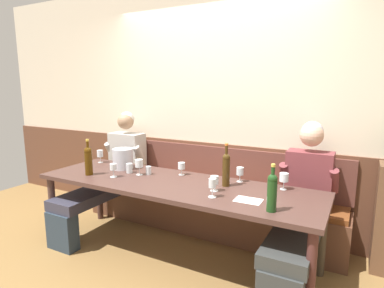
{
  "coord_description": "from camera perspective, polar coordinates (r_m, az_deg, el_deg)",
  "views": [
    {
      "loc": [
        1.5,
        -2.26,
        1.63
      ],
      "look_at": [
        0.04,
        0.46,
        1.06
      ],
      "focal_mm": 30.02,
      "sensor_mm": 36.0,
      "label": 1
    }
  ],
  "objects": [
    {
      "name": "ground_plane",
      "position": [
        3.17,
        -4.9,
        -20.76
      ],
      "size": [
        6.8,
        6.8,
        0.02
      ],
      "primitive_type": "cube",
      "color": "brown",
      "rests_on": "ground"
    },
    {
      "name": "room_wall_back",
      "position": [
        3.67,
        4.13,
        6.87
      ],
      "size": [
        6.8,
        0.08,
        2.8
      ],
      "primitive_type": "cube",
      "color": "beige",
      "rests_on": "ground"
    },
    {
      "name": "wood_wainscot_panel",
      "position": [
        3.79,
        3.6,
        -7.09
      ],
      "size": [
        6.8,
        0.03,
        0.97
      ],
      "primitive_type": "cube",
      "color": "brown",
      "rests_on": "ground"
    },
    {
      "name": "wall_bench",
      "position": [
        3.68,
        2.18,
        -11.02
      ],
      "size": [
        2.99,
        0.42,
        0.94
      ],
      "color": "brown",
      "rests_on": "ground"
    },
    {
      "name": "dining_table",
      "position": [
        3.01,
        -3.26,
        -8.13
      ],
      "size": [
        2.69,
        0.81,
        0.74
      ],
      "color": "#462E28",
      "rests_on": "ground"
    },
    {
      "name": "person_center_left_seat",
      "position": [
        3.89,
        -14.34,
        -4.74
      ],
      "size": [
        0.53,
        1.22,
        1.31
      ],
      "color": "#273442",
      "rests_on": "ground"
    },
    {
      "name": "person_left_seat",
      "position": [
        2.94,
        18.95,
        -9.85
      ],
      "size": [
        0.52,
        1.22,
        1.3
      ],
      "color": "#313536",
      "rests_on": "ground"
    },
    {
      "name": "ice_bucket",
      "position": [
        3.52,
        -12.18,
        -2.57
      ],
      "size": [
        0.21,
        0.21,
        0.22
      ],
      "primitive_type": "cylinder",
      "color": "#B7B9C3",
      "rests_on": "dining_table"
    },
    {
      "name": "wine_bottle_green_tall",
      "position": [
        2.86,
        6.09,
        -4.3
      ],
      "size": [
        0.07,
        0.07,
        0.39
      ],
      "color": "#402C0F",
      "rests_on": "dining_table"
    },
    {
      "name": "wine_bottle_amber_mid",
      "position": [
        2.36,
        14.04,
        -8.11
      ],
      "size": [
        0.07,
        0.07,
        0.35
      ],
      "color": "#1A3E18",
      "rests_on": "dining_table"
    },
    {
      "name": "wine_bottle_clear_water",
      "position": [
        3.36,
        -17.89,
        -2.67
      ],
      "size": [
        0.08,
        0.08,
        0.36
      ],
      "color": "#472B07",
      "rests_on": "dining_table"
    },
    {
      "name": "wine_glass_by_bottle",
      "position": [
        2.74,
        4.01,
        -6.51
      ],
      "size": [
        0.07,
        0.07,
        0.13
      ],
      "color": "silver",
      "rests_on": "dining_table"
    },
    {
      "name": "wine_glass_center_rear",
      "position": [
        3.21,
        -1.87,
        -4.02
      ],
      "size": [
        0.07,
        0.07,
        0.13
      ],
      "color": "silver",
      "rests_on": "dining_table"
    },
    {
      "name": "wine_glass_mid_left",
      "position": [
        3.25,
        -9.39,
        -3.53
      ],
      "size": [
        0.08,
        0.08,
        0.16
      ],
      "color": "silver",
      "rests_on": "dining_table"
    },
    {
      "name": "wine_glass_near_bucket",
      "position": [
        3.87,
        -16.03,
        -1.75
      ],
      "size": [
        0.07,
        0.07,
        0.15
      ],
      "color": "silver",
      "rests_on": "dining_table"
    },
    {
      "name": "wine_glass_left_end",
      "position": [
        2.88,
        16.02,
        -5.85
      ],
      "size": [
        0.08,
        0.08,
        0.15
      ],
      "color": "silver",
      "rests_on": "dining_table"
    },
    {
      "name": "wine_glass_right_end",
      "position": [
        3.23,
        -13.82,
        -4.12
      ],
      "size": [
        0.07,
        0.07,
        0.13
      ],
      "color": "silver",
      "rests_on": "dining_table"
    },
    {
      "name": "wine_glass_center_front",
      "position": [
        3.02,
        8.53,
        -4.87
      ],
      "size": [
        0.07,
        0.07,
        0.14
      ],
      "color": "silver",
      "rests_on": "dining_table"
    },
    {
      "name": "wine_glass_mid_right",
      "position": [
        2.59,
        3.63,
        -7.16
      ],
      "size": [
        0.07,
        0.07,
        0.15
      ],
      "color": "silver",
      "rests_on": "dining_table"
    },
    {
      "name": "water_tumbler_left",
      "position": [
        3.27,
        -7.74,
        -4.67
      ],
      "size": [
        0.06,
        0.06,
        0.08
      ],
      "primitive_type": "cylinder",
      "color": "silver",
      "rests_on": "dining_table"
    },
    {
      "name": "water_tumbler_center",
      "position": [
        3.36,
        -11.06,
        -4.23
      ],
      "size": [
        0.06,
        0.06,
        0.1
      ],
      "primitive_type": "cylinder",
      "color": "silver",
      "rests_on": "dining_table"
    },
    {
      "name": "tasting_sheet_left_guest",
      "position": [
        2.58,
        9.95,
        -9.82
      ],
      "size": [
        0.21,
        0.15,
        0.0
      ],
      "primitive_type": "cube",
      "rotation": [
        0.0,
        0.0,
        0.02
      ],
      "color": "white",
      "rests_on": "dining_table"
    }
  ]
}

